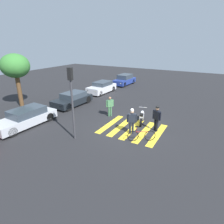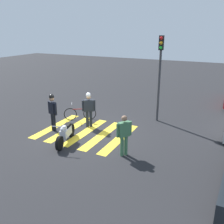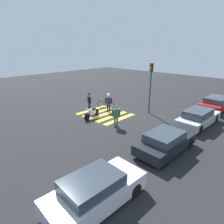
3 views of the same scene
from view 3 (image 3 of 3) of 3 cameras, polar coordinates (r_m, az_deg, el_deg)
ground_plane at (r=17.19m, az=-2.15°, el=-0.65°), size 60.00×60.00×0.00m
police_motorcycle at (r=16.25m, az=-6.09°, el=-0.25°), size 1.99×0.81×1.02m
leaning_bicycle at (r=18.72m, az=-1.74°, el=2.23°), size 0.97×1.50×1.01m
officer_on_foot at (r=17.47m, az=-1.06°, el=3.24°), size 0.42×0.59×1.79m
officer_by_motorcycle at (r=17.61m, az=-6.83°, el=3.37°), size 0.38×0.64×1.84m
pedestrian_bystander at (r=14.25m, az=1.20°, el=-0.81°), size 0.56×0.44×1.66m
crosswalk_stripes at (r=17.19m, az=-2.15°, el=-0.64°), size 3.58×4.05×0.01m
car_red_convertible at (r=20.96m, az=28.90°, el=2.32°), size 4.66×2.07×1.25m
car_silver_sedan at (r=16.04m, az=24.47°, el=-1.51°), size 4.55×1.89×1.29m
car_black_suv at (r=11.43m, az=15.73°, el=-8.60°), size 4.11×1.95×1.24m
car_white_van at (r=7.74m, az=-4.93°, el=-22.52°), size 4.07×1.87×1.32m
traffic_light_pole at (r=17.14m, az=11.51°, el=9.20°), size 0.35×0.27×4.45m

